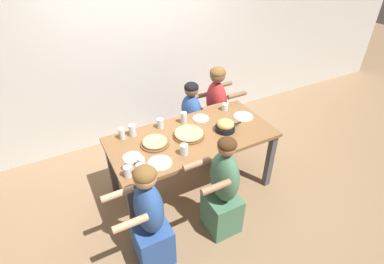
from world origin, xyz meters
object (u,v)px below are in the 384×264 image
skillet_bowl (225,126)px  diner_near_left (150,221)px  cocktail_glass_blue (225,107)px  diner_far_midright (192,122)px  pizza_board_second (189,134)px  drinking_glass_e (184,118)px  drinking_glass_a (140,171)px  drinking_glass_f (184,150)px  diner_far_right (216,111)px  drinking_glass_d (160,124)px  empty_plate_c (160,163)px  empty_plate_b (201,118)px  drinking_glass_b (129,166)px  drinking_glass_c (141,163)px  empty_plate_a (132,157)px  drinking_glass_i (132,130)px  drinking_glass_h (127,172)px  empty_plate_d (243,117)px  diner_near_center (223,191)px  pizza_board_main (155,142)px  drinking_glass_g (122,134)px

skillet_bowl → diner_near_left: diner_near_left is taller
cocktail_glass_blue → diner_far_midright: diner_far_midright is taller
pizza_board_second → drinking_glass_e: (0.07, 0.26, 0.03)m
drinking_glass_a → drinking_glass_f: size_ratio=1.10×
diner_far_right → drinking_glass_d: bearing=-70.3°
empty_plate_c → diner_far_right: 1.54m
empty_plate_b → drinking_glass_f: 0.69m
drinking_glass_b → drinking_glass_f: size_ratio=1.02×
drinking_glass_f → cocktail_glass_blue: bearing=33.0°
drinking_glass_c → diner_far_right: size_ratio=0.09×
empty_plate_a → drinking_glass_i: (0.13, 0.36, 0.06)m
empty_plate_b → diner_far_right: size_ratio=0.16×
pizza_board_second → drinking_glass_d: drinking_glass_d is taller
empty_plate_a → drinking_glass_d: bearing=38.4°
pizza_board_second → skillet_bowl: 0.42m
drinking_glass_e → diner_far_right: size_ratio=0.12×
drinking_glass_h → diner_far_midright: size_ratio=0.10×
cocktail_glass_blue → diner_far_right: (0.10, 0.35, -0.26)m
drinking_glass_d → diner_far_midright: size_ratio=0.10×
pizza_board_second → drinking_glass_c: bearing=-159.8°
diner_near_left → diner_far_right: 1.98m
drinking_glass_e → drinking_glass_i: size_ratio=1.03×
empty_plate_c → drinking_glass_e: 0.75m
drinking_glass_b → drinking_glass_f: 0.56m
drinking_glass_d → diner_far_right: size_ratio=0.09×
drinking_glass_f → diner_far_right: (0.94, 0.90, -0.28)m
empty_plate_d → diner_near_center: (-0.73, -0.71, -0.26)m
empty_plate_a → drinking_glass_d: drinking_glass_d is taller
pizza_board_second → drinking_glass_d: (-0.21, 0.30, 0.02)m
cocktail_glass_blue → drinking_glass_d: (-0.86, 0.01, 0.01)m
pizza_board_second → diner_near_center: (0.03, -0.67, -0.29)m
diner_far_right → drinking_glass_b: bearing=-59.8°
pizza_board_main → skillet_bowl: size_ratio=0.94×
drinking_glass_c → diner_near_left: size_ratio=0.09×
empty_plate_a → skillet_bowl: bearing=-1.4°
diner_near_left → drinking_glass_g: bearing=-5.0°
drinking_glass_a → diner_far_midright: (1.06, 0.98, -0.35)m
pizza_board_main → drinking_glass_c: 0.36m
drinking_glass_b → diner_near_left: (0.01, -0.43, -0.31)m
drinking_glass_a → drinking_glass_d: bearing=53.3°
drinking_glass_i → pizza_board_main: bearing=-60.6°
drinking_glass_b → drinking_glass_c: 0.12m
diner_near_center → diner_far_right: (0.73, 1.31, 0.03)m
skillet_bowl → drinking_glass_b: bearing=-173.1°
pizza_board_second → drinking_glass_c: size_ratio=3.35×
drinking_glass_d → drinking_glass_h: size_ratio=1.01×
skillet_bowl → drinking_glass_f: skillet_bowl is taller
diner_far_midright → diner_near_center: bearing=-14.9°
empty_plate_c → drinking_glass_c: bearing=166.1°
empty_plate_c → drinking_glass_g: size_ratio=1.79×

